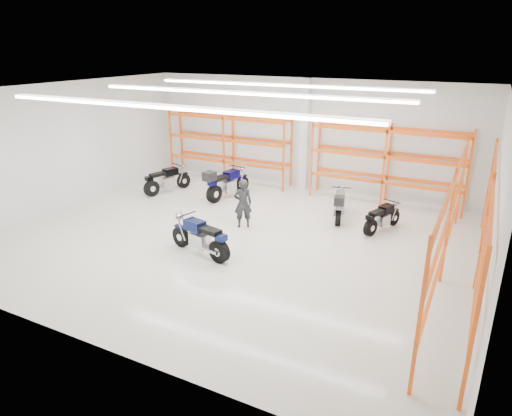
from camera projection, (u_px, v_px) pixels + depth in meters
The scene contains 12 objects.
ground at pixel (234, 238), 14.32m from camera, with size 14.00×14.00×0.00m, color silver.
room_shell at pixel (233, 134), 13.22m from camera, with size 14.02×12.02×4.51m.
motorcycle_main at pixel (202, 239), 12.97m from camera, with size 2.24×0.91×1.12m.
motorcycle_back_a at pixel (166, 181), 18.52m from camera, with size 0.98×2.13×1.08m.
motorcycle_back_b at pixel (225, 184), 17.77m from camera, with size 0.92×2.46×1.27m.
motorcycle_back_c at pixel (339, 206), 15.62m from camera, with size 0.87×2.07×1.08m.
motorcycle_back_d at pixel (381, 219), 14.70m from camera, with size 0.89×1.80×0.92m.
standing_man at pixel (243, 203), 14.92m from camera, with size 0.60×0.39×1.64m, color black.
structural_column at pixel (305, 136), 18.42m from camera, with size 0.32×0.32×4.50m, color white.
pallet_racking_back_left at pixel (228, 141), 19.76m from camera, with size 5.67×0.87×3.00m.
pallet_racking_back_right at pixel (387, 158), 16.84m from camera, with size 5.67×0.87×3.00m.
pallet_racking_side at pixel (468, 218), 10.92m from camera, with size 0.87×9.07×3.00m.
Camera 1 is at (6.61, -11.39, 5.74)m, focal length 32.00 mm.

